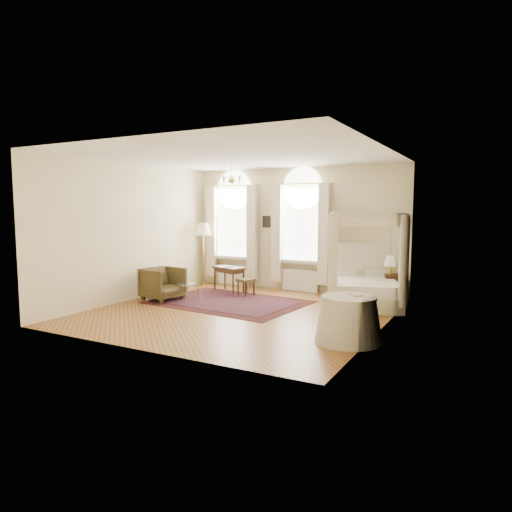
{
  "coord_description": "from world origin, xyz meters",
  "views": [
    {
      "loc": [
        4.87,
        -8.27,
        2.22
      ],
      "look_at": [
        0.19,
        0.4,
        1.18
      ],
      "focal_mm": 32.0,
      "sensor_mm": 36.0,
      "label": 1
    }
  ],
  "objects_px": {
    "canopy_bed": "(364,285)",
    "nightstand": "(394,288)",
    "stool": "(246,282)",
    "writing_desk": "(229,270)",
    "coffee_table": "(187,285)",
    "side_table": "(349,319)",
    "floor_lamp": "(203,232)",
    "armchair": "(163,284)"
  },
  "relations": [
    {
      "from": "canopy_bed",
      "to": "nightstand",
      "type": "relative_size",
      "value": 3.56
    },
    {
      "from": "canopy_bed",
      "to": "stool",
      "type": "xyz_separation_m",
      "value": [
        -2.95,
        -0.25,
        -0.12
      ]
    },
    {
      "from": "writing_desk",
      "to": "stool",
      "type": "relative_size",
      "value": 2.03
    },
    {
      "from": "coffee_table",
      "to": "writing_desk",
      "type": "bearing_deg",
      "value": 79.12
    },
    {
      "from": "stool",
      "to": "coffee_table",
      "type": "xyz_separation_m",
      "value": [
        -0.99,
        -1.16,
        0.0
      ]
    },
    {
      "from": "nightstand",
      "to": "side_table",
      "type": "bearing_deg",
      "value": -90.0
    },
    {
      "from": "stool",
      "to": "canopy_bed",
      "type": "bearing_deg",
      "value": 4.87
    },
    {
      "from": "floor_lamp",
      "to": "side_table",
      "type": "xyz_separation_m",
      "value": [
        5.28,
        -3.39,
        -1.16
      ]
    },
    {
      "from": "floor_lamp",
      "to": "side_table",
      "type": "relative_size",
      "value": 1.6
    },
    {
      "from": "side_table",
      "to": "coffee_table",
      "type": "bearing_deg",
      "value": 161.24
    },
    {
      "from": "armchair",
      "to": "side_table",
      "type": "xyz_separation_m",
      "value": [
        5.02,
        -1.29,
        -0.02
      ]
    },
    {
      "from": "stool",
      "to": "side_table",
      "type": "relative_size",
      "value": 0.43
    },
    {
      "from": "coffee_table",
      "to": "armchair",
      "type": "bearing_deg",
      "value": -157.43
    },
    {
      "from": "coffee_table",
      "to": "side_table",
      "type": "distance_m",
      "value": 4.73
    },
    {
      "from": "coffee_table",
      "to": "floor_lamp",
      "type": "relative_size",
      "value": 0.39
    },
    {
      "from": "armchair",
      "to": "coffee_table",
      "type": "xyz_separation_m",
      "value": [
        0.55,
        0.23,
        -0.03
      ]
    },
    {
      "from": "nightstand",
      "to": "armchair",
      "type": "relative_size",
      "value": 0.77
    },
    {
      "from": "side_table",
      "to": "floor_lamp",
      "type": "bearing_deg",
      "value": 147.28
    },
    {
      "from": "canopy_bed",
      "to": "stool",
      "type": "relative_size",
      "value": 4.88
    },
    {
      "from": "writing_desk",
      "to": "nightstand",
      "type": "bearing_deg",
      "value": 9.18
    },
    {
      "from": "armchair",
      "to": "coffee_table",
      "type": "height_order",
      "value": "armchair"
    },
    {
      "from": "canopy_bed",
      "to": "writing_desk",
      "type": "relative_size",
      "value": 2.4
    },
    {
      "from": "stool",
      "to": "nightstand",
      "type": "bearing_deg",
      "value": 15.93
    },
    {
      "from": "canopy_bed",
      "to": "writing_desk",
      "type": "bearing_deg",
      "value": 178.96
    },
    {
      "from": "writing_desk",
      "to": "coffee_table",
      "type": "height_order",
      "value": "writing_desk"
    },
    {
      "from": "canopy_bed",
      "to": "floor_lamp",
      "type": "relative_size",
      "value": 1.31
    },
    {
      "from": "writing_desk",
      "to": "coffee_table",
      "type": "bearing_deg",
      "value": -100.88
    },
    {
      "from": "canopy_bed",
      "to": "floor_lamp",
      "type": "distance_m",
      "value": 4.88
    },
    {
      "from": "writing_desk",
      "to": "floor_lamp",
      "type": "height_order",
      "value": "floor_lamp"
    },
    {
      "from": "canopy_bed",
      "to": "floor_lamp",
      "type": "bearing_deg",
      "value": 174.47
    },
    {
      "from": "canopy_bed",
      "to": "writing_desk",
      "type": "xyz_separation_m",
      "value": [
        -3.65,
        0.07,
        0.08
      ]
    },
    {
      "from": "stool",
      "to": "side_table",
      "type": "height_order",
      "value": "side_table"
    },
    {
      "from": "coffee_table",
      "to": "floor_lamp",
      "type": "bearing_deg",
      "value": 113.27
    },
    {
      "from": "writing_desk",
      "to": "stool",
      "type": "height_order",
      "value": "writing_desk"
    },
    {
      "from": "canopy_bed",
      "to": "armchair",
      "type": "distance_m",
      "value": 4.77
    },
    {
      "from": "floor_lamp",
      "to": "nightstand",
      "type": "bearing_deg",
      "value": 3.09
    },
    {
      "from": "armchair",
      "to": "floor_lamp",
      "type": "relative_size",
      "value": 0.48
    },
    {
      "from": "canopy_bed",
      "to": "coffee_table",
      "type": "distance_m",
      "value": 4.19
    },
    {
      "from": "side_table",
      "to": "stool",
      "type": "bearing_deg",
      "value": 142.41
    },
    {
      "from": "canopy_bed",
      "to": "nightstand",
      "type": "height_order",
      "value": "canopy_bed"
    },
    {
      "from": "canopy_bed",
      "to": "writing_desk",
      "type": "height_order",
      "value": "canopy_bed"
    },
    {
      "from": "nightstand",
      "to": "writing_desk",
      "type": "distance_m",
      "value": 4.25
    }
  ]
}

